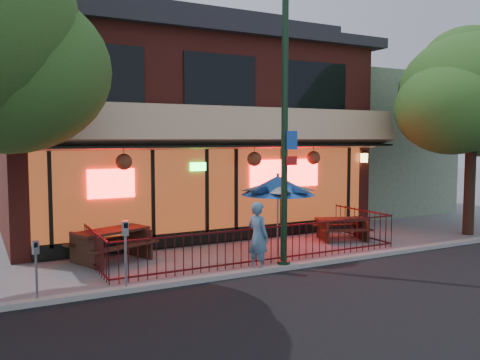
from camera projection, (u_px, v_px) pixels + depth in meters
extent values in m
plane|color=gray|center=(275.00, 265.00, 13.02)|extent=(80.00, 80.00, 0.00)
cube|color=#999993|center=(286.00, 267.00, 12.58)|extent=(80.00, 0.25, 0.12)
cube|color=maroon|center=(174.00, 138.00, 19.09)|extent=(12.00, 8.00, 6.50)
cube|color=#59230F|center=(221.00, 190.00, 15.69)|extent=(11.00, 0.06, 2.60)
cube|color=#FF0C0C|center=(285.00, 173.00, 16.65)|extent=(2.60, 0.04, 0.90)
cube|color=#FF0C0C|center=(111.00, 184.00, 14.00)|extent=(1.30, 0.04, 0.80)
cube|color=tan|center=(228.00, 128.00, 15.11)|extent=(12.20, 1.33, 1.26)
cube|color=black|center=(101.00, 73.00, 13.73)|extent=(2.40, 0.06, 1.60)
cube|color=black|center=(221.00, 80.00, 15.41)|extent=(2.40, 0.06, 1.60)
cube|color=black|center=(317.00, 86.00, 17.09)|extent=(2.40, 0.06, 1.60)
cube|color=black|center=(222.00, 235.00, 15.77)|extent=(11.00, 0.12, 0.40)
cube|color=#FFC672|center=(364.00, 158.00, 18.09)|extent=(0.18, 0.18, 0.32)
cube|color=gray|center=(352.00, 144.00, 23.76)|extent=(6.00, 7.00, 6.00)
cube|color=#410E10|center=(271.00, 227.00, 13.12)|extent=(8.40, 0.04, 0.04)
cube|color=#410E10|center=(271.00, 259.00, 13.19)|extent=(8.40, 0.04, 0.04)
cube|color=#410E10|center=(95.00, 233.00, 12.30)|extent=(0.04, 2.60, 0.04)
cube|color=#410E10|center=(362.00, 210.00, 16.23)|extent=(0.04, 2.60, 0.04)
cylinder|color=#410E10|center=(271.00, 244.00, 13.16)|extent=(0.02, 0.02, 1.00)
cylinder|color=black|center=(285.00, 128.00, 12.38)|extent=(0.16, 0.16, 7.00)
cylinder|color=black|center=(284.00, 265.00, 12.66)|extent=(0.32, 0.32, 0.20)
cube|color=#194CB2|center=(292.00, 140.00, 12.33)|extent=(0.30, 0.02, 0.45)
cube|color=red|center=(292.00, 161.00, 12.37)|extent=(0.30, 0.02, 0.22)
cylinder|color=black|center=(470.00, 168.00, 17.02)|extent=(0.36, 0.36, 4.48)
ellipsoid|color=#25531B|center=(473.00, 93.00, 16.81)|extent=(4.80, 4.80, 3.94)
ellipsoid|color=#25531B|center=(468.00, 65.00, 17.18)|extent=(3.12, 3.12, 2.56)
cube|color=#3C2115|center=(86.00, 251.00, 12.83)|extent=(0.59, 1.35, 0.81)
cube|color=#3C2115|center=(135.00, 241.00, 14.00)|extent=(0.59, 1.35, 0.81)
cube|color=#3C2115|center=(111.00, 231.00, 13.39)|extent=(2.14, 1.50, 0.07)
cube|color=#3C2115|center=(126.00, 246.00, 13.02)|extent=(1.95, 1.02, 0.05)
cube|color=#3C2115|center=(98.00, 240.00, 13.80)|extent=(1.95, 1.02, 0.05)
cube|color=#382013|center=(323.00, 230.00, 16.12)|extent=(0.45, 1.13, 0.67)
cube|color=#382013|center=(361.00, 229.00, 16.30)|extent=(0.45, 1.13, 0.67)
cube|color=#382013|center=(342.00, 219.00, 16.19)|extent=(1.77, 1.19, 0.05)
cube|color=#382013|center=(347.00, 230.00, 15.72)|extent=(1.62, 0.79, 0.05)
cube|color=#382013|center=(337.00, 225.00, 16.70)|extent=(1.62, 0.79, 0.05)
cylinder|color=gray|center=(278.00, 218.00, 13.95)|extent=(0.05, 0.05, 2.11)
cone|color=#1B4A98|center=(278.00, 185.00, 13.88)|extent=(2.01, 2.01, 0.53)
sphere|color=gray|center=(278.00, 175.00, 13.86)|extent=(0.10, 0.10, 0.10)
imported|color=teal|center=(258.00, 237.00, 12.38)|extent=(0.57, 0.71, 1.71)
cylinder|color=#919299|center=(126.00, 264.00, 10.68)|extent=(0.06, 0.06, 1.23)
cube|color=#919299|center=(125.00, 228.00, 10.62)|extent=(0.15, 0.13, 0.31)
cube|color=black|center=(126.00, 226.00, 10.56)|extent=(0.09, 0.02, 0.11)
cylinder|color=gray|center=(37.00, 279.00, 9.86)|extent=(0.05, 0.05, 1.02)
cube|color=gray|center=(36.00, 248.00, 9.81)|extent=(0.13, 0.12, 0.26)
cube|color=black|center=(36.00, 245.00, 9.77)|extent=(0.07, 0.03, 0.09)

